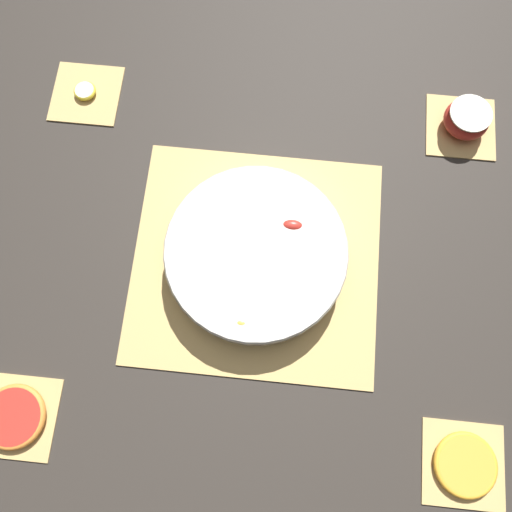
% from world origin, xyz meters
% --- Properties ---
extents(ground_plane, '(6.00, 6.00, 0.00)m').
position_xyz_m(ground_plane, '(0.00, 0.00, 0.00)').
color(ground_plane, '#2D2823').
extents(bamboo_mat_center, '(0.41, 0.38, 0.01)m').
position_xyz_m(bamboo_mat_center, '(0.00, 0.00, 0.00)').
color(bamboo_mat_center, tan).
rests_on(bamboo_mat_center, ground_plane).
extents(coaster_mat_near_left, '(0.12, 0.12, 0.01)m').
position_xyz_m(coaster_mat_near_left, '(-0.34, -0.28, 0.00)').
color(coaster_mat_near_left, tan).
rests_on(coaster_mat_near_left, ground_plane).
extents(coaster_mat_near_right, '(0.12, 0.12, 0.01)m').
position_xyz_m(coaster_mat_near_right, '(0.34, -0.28, 0.00)').
color(coaster_mat_near_right, tan).
rests_on(coaster_mat_near_right, ground_plane).
extents(coaster_mat_far_left, '(0.12, 0.12, 0.01)m').
position_xyz_m(coaster_mat_far_left, '(-0.34, 0.28, 0.00)').
color(coaster_mat_far_left, tan).
rests_on(coaster_mat_far_left, ground_plane).
extents(coaster_mat_far_right, '(0.12, 0.12, 0.01)m').
position_xyz_m(coaster_mat_far_right, '(0.34, 0.28, 0.00)').
color(coaster_mat_far_right, tan).
rests_on(coaster_mat_far_right, ground_plane).
extents(fruit_salad_bowl, '(0.29, 0.29, 0.06)m').
position_xyz_m(fruit_salad_bowl, '(-0.00, -0.00, 0.04)').
color(fruit_salad_bowl, silver).
rests_on(fruit_salad_bowl, bamboo_mat_center).
extents(apple_half, '(0.08, 0.08, 0.04)m').
position_xyz_m(apple_half, '(0.34, 0.28, 0.03)').
color(apple_half, '#B72D23').
rests_on(apple_half, coaster_mat_far_right).
extents(orange_slice_whole, '(0.10, 0.10, 0.01)m').
position_xyz_m(orange_slice_whole, '(0.34, -0.28, 0.01)').
color(orange_slice_whole, '#F9A338').
rests_on(orange_slice_whole, coaster_mat_near_right).
extents(banana_coin_single, '(0.04, 0.04, 0.01)m').
position_xyz_m(banana_coin_single, '(-0.34, 0.28, 0.01)').
color(banana_coin_single, '#F4EABC').
rests_on(banana_coin_single, coaster_mat_far_left).
extents(grapefruit_slice, '(0.10, 0.10, 0.01)m').
position_xyz_m(grapefruit_slice, '(-0.34, -0.28, 0.01)').
color(grapefruit_slice, red).
rests_on(grapefruit_slice, coaster_mat_near_left).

